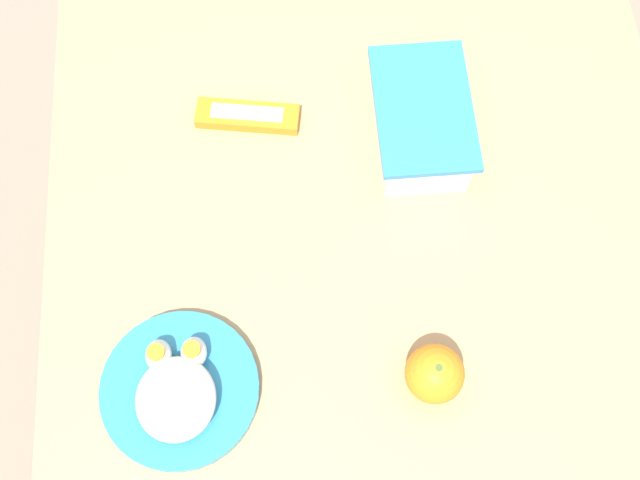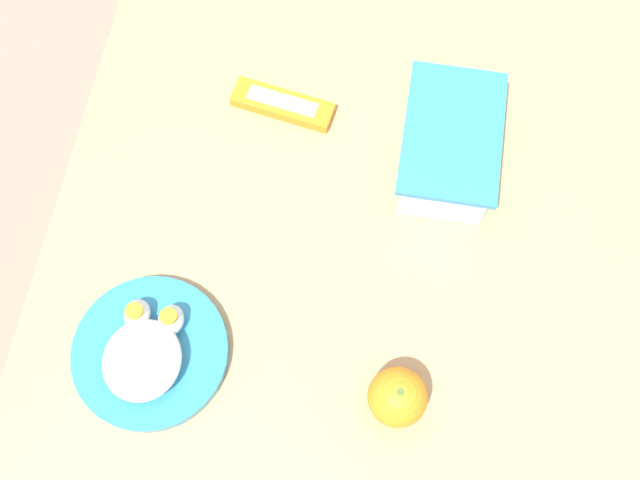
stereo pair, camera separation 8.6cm
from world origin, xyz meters
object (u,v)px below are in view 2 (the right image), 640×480
at_px(food_container, 448,147).
at_px(orange_fruit, 398,397).
at_px(rice_plate, 148,353).
at_px(candy_bar, 283,105).

height_order(food_container, orange_fruit, food_container).
xyz_separation_m(food_container, orange_fruit, (0.35, -0.03, 0.00)).
relative_size(rice_plate, candy_bar, 1.31).
xyz_separation_m(rice_plate, candy_bar, (-0.39, 0.10, -0.01)).
xyz_separation_m(orange_fruit, rice_plate, (-0.01, -0.32, -0.02)).
height_order(orange_fruit, candy_bar, orange_fruit).
bearing_deg(candy_bar, food_container, 79.00).
bearing_deg(candy_bar, rice_plate, -14.69).
bearing_deg(food_container, candy_bar, -101.00).
relative_size(orange_fruit, rice_plate, 0.37).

